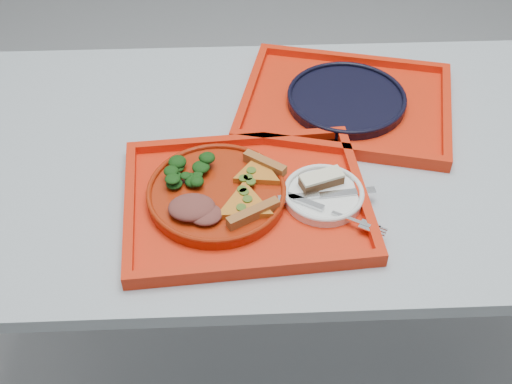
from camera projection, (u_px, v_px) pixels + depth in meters
ground at (308, 345)px, 1.85m from camera, size 10.00×10.00×0.00m
table at (325, 175)px, 1.38m from camera, size 1.60×0.80×0.75m
tray_main at (246, 203)px, 1.21m from camera, size 0.47×0.38×0.01m
tray_far at (346, 105)px, 1.42m from camera, size 0.52×0.45×0.01m
dinner_plate at (217, 194)px, 1.20m from camera, size 0.26×0.26×0.02m
side_plate at (323, 196)px, 1.20m from camera, size 0.15×0.15×0.01m
navy_plate at (346, 100)px, 1.41m from camera, size 0.26×0.26×0.02m
pizza_slice_a at (245, 203)px, 1.16m from camera, size 0.15×0.15×0.02m
pizza_slice_b at (257, 171)px, 1.22m from camera, size 0.13×0.14×0.02m
salad_heap at (190, 168)px, 1.21m from camera, size 0.08×0.07×0.04m
meat_portion at (192, 207)px, 1.15m from camera, size 0.09×0.07×0.03m
dessert_bar at (321, 179)px, 1.21m from camera, size 0.09×0.06×0.02m
knife at (327, 194)px, 1.19m from camera, size 0.19×0.04×0.01m
fork at (331, 212)px, 1.16m from camera, size 0.17×0.11×0.01m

